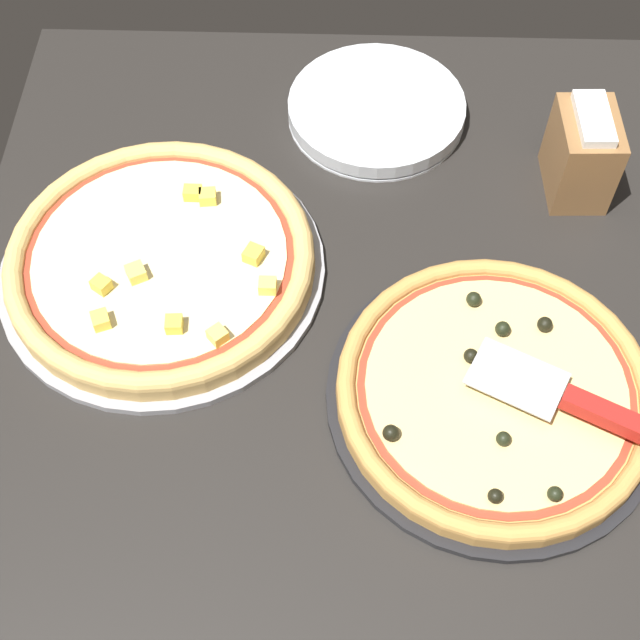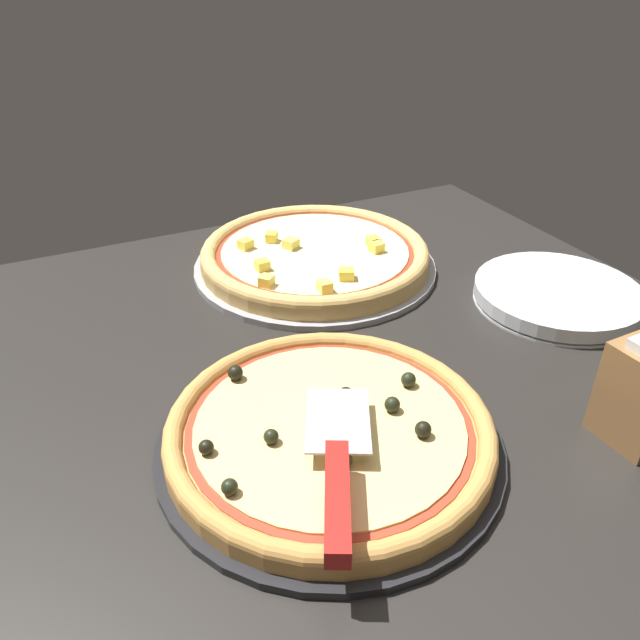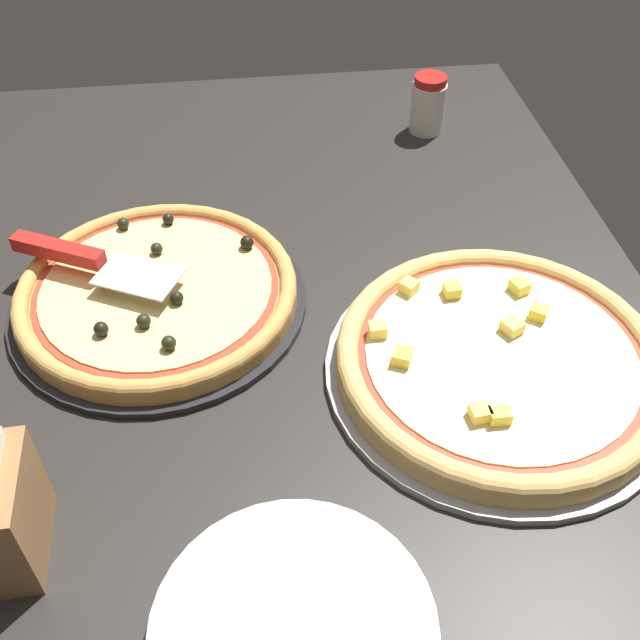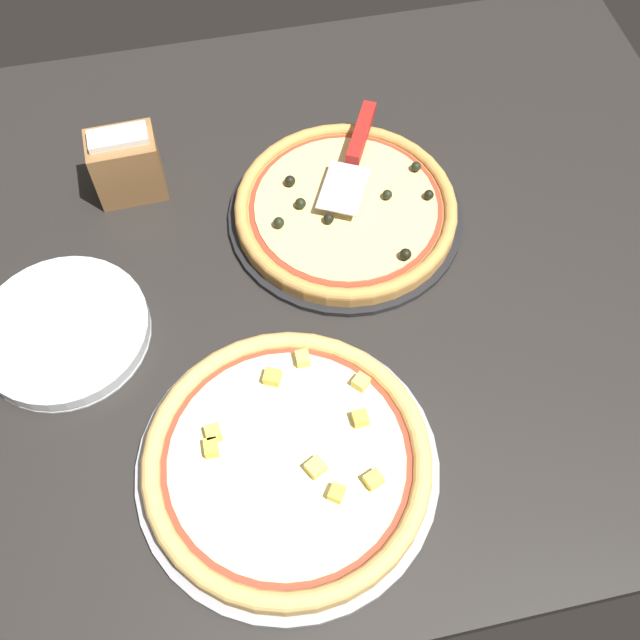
% 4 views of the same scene
% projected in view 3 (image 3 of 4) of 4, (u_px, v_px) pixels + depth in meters
% --- Properties ---
extents(ground_plane, '(1.26, 1.12, 0.04)m').
position_uv_depth(ground_plane, '(224.00, 310.00, 0.99)').
color(ground_plane, black).
extents(pizza_pan_front, '(0.38, 0.38, 0.01)m').
position_uv_depth(pizza_pan_front, '(159.00, 301.00, 0.97)').
color(pizza_pan_front, black).
rests_on(pizza_pan_front, ground_plane).
extents(pizza_front, '(0.36, 0.36, 0.04)m').
position_uv_depth(pizza_front, '(157.00, 290.00, 0.95)').
color(pizza_front, '#C68E47').
rests_on(pizza_front, pizza_pan_front).
extents(pizza_pan_back, '(0.40, 0.40, 0.01)m').
position_uv_depth(pizza_pan_back, '(497.00, 371.00, 0.88)').
color(pizza_pan_back, '#939399').
rests_on(pizza_pan_back, ground_plane).
extents(pizza_back, '(0.38, 0.38, 0.04)m').
position_uv_depth(pizza_back, '(500.00, 358.00, 0.86)').
color(pizza_back, '#DBAD60').
rests_on(pizza_back, pizza_pan_back).
extents(serving_spatula, '(0.14, 0.22, 0.02)m').
position_uv_depth(serving_spatula, '(76.00, 256.00, 0.95)').
color(serving_spatula, '#B7B7BC').
rests_on(serving_spatula, pizza_front).
extents(plate_stack, '(0.25, 0.25, 0.03)m').
position_uv_depth(plate_stack, '(294.00, 632.00, 0.65)').
color(plate_stack, silver).
rests_on(plate_stack, ground_plane).
extents(parmesan_shaker, '(0.06, 0.06, 0.10)m').
position_uv_depth(parmesan_shaker, '(428.00, 104.00, 1.26)').
color(parmesan_shaker, silver).
rests_on(parmesan_shaker, ground_plane).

